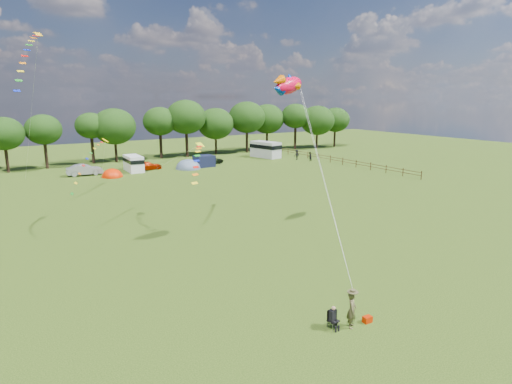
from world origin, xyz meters
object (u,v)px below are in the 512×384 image
campervan_c (134,163)px  campervan_d (266,149)px  tent_greyblue (188,169)px  camp_chair (333,315)px  walker_a (310,156)px  car_c (148,166)px  car_d (211,160)px  tent_orange (112,177)px  walker_b (297,155)px  car_b (85,170)px  kite_flyer (352,310)px  fish_kite (287,85)px

campervan_c → campervan_d: (24.64, 2.13, 0.30)m
tent_greyblue → camp_chair: bearing=-104.9°
campervan_d → walker_a: 8.75m
tent_greyblue → walker_a: (20.95, -3.46, 0.78)m
campervan_c → campervan_d: campervan_d is taller
campervan_c → campervan_d: 24.73m
car_c → car_d: size_ratio=0.94×
car_c → tent_orange: bearing=111.4°
tent_orange → camp_chair: 45.85m
walker_b → walker_a: bearing=106.4°
car_b → walker_a: walker_a is taller
tent_greyblue → camp_chair: 48.35m
campervan_d → camp_chair: size_ratio=5.37×
car_d → kite_flyer: (-16.70, -49.66, 0.30)m
walker_a → camp_chair: bearing=40.3°
car_c → tent_orange: car_c is taller
tent_orange → fish_kite: bearing=-81.4°
fish_kite → camp_chair: bearing=-132.6°
fish_kite → kite_flyer: bearing=-128.7°
tent_orange → kite_flyer: size_ratio=1.74×
kite_flyer → walker_a: kite_flyer is taller
campervan_c → kite_flyer: size_ratio=2.66×
car_b → walker_b: size_ratio=2.59×
car_b → car_d: (19.68, 0.23, -0.19)m
campervan_c → kite_flyer: campervan_c is taller
walker_b → camp_chair: bearing=49.9°
tent_orange → fish_kite: fish_kite is taller
car_d → fish_kite: bearing=157.3°
car_c → camp_chair: (-6.86, -48.98, 0.07)m
kite_flyer → walker_b: bearing=12.5°
car_c → walker_b: walker_b is taller
car_d → kite_flyer: 52.40m
tent_orange → campervan_d: bearing=10.2°
fish_kite → walker_a: 42.84m
car_c → walker_a: (26.52, -5.72, 0.18)m
walker_b → fish_kite: bearing=46.9°
car_c → car_d: (10.68, 0.30, -0.02)m
camp_chair → fish_kite: bearing=54.2°
camp_chair → tent_greyblue: bearing=65.2°
car_d → fish_kite: (-11.63, -37.08, 10.99)m
fish_kite → walker_a: (27.47, 31.06, -10.79)m
car_d → kite_flyer: kite_flyer is taller
campervan_d → walker_b: size_ratio=3.61×
campervan_d → kite_flyer: campervan_d is taller
campervan_c → kite_flyer: (-3.86, -49.24, -0.35)m
car_c → kite_flyer: (-6.02, -49.37, 0.28)m
walker_a → walker_b: size_ratio=0.92×
tent_greyblue → kite_flyer: size_ratio=2.34×
campervan_c → camp_chair: 49.09m
walker_b → car_c: bearing=-12.1°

